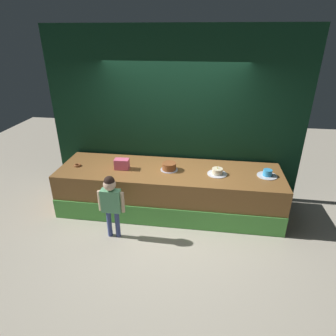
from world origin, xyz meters
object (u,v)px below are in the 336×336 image
Objects in this scene: donut at (77,165)px; cake_left at (169,167)px; cake_right at (267,174)px; cake_center at (217,172)px; child_figure at (111,199)px; pink_box at (122,164)px.

donut is 1.64m from cake_left.
donut is at bearing -178.68° from cake_right.
cake_left reaches higher than donut.
donut is at bearing -179.43° from cake_center.
child_figure is at bearing -43.15° from donut.
pink_box reaches higher than cake_right.
cake_left is at bearing 2.59° from donut.
pink_box is 1.64m from cake_center.
cake_center reaches higher than donut.
cake_right is (2.39, 0.90, 0.14)m from child_figure.
child_figure is 2.56m from cake_right.
cake_left is 0.82m from cake_center.
donut is 0.41× the size of cake_left.
child_figure is at bearing -151.60° from cake_center.
donut is (-0.88, 0.83, 0.12)m from child_figure.
cake_left is at bearing 50.02° from child_figure.
child_figure is 0.86m from pink_box.
cake_center reaches higher than cake_left.
donut is 3.27m from cake_right.
cake_left is at bearing -179.95° from cake_right.
pink_box is at bearing 94.34° from child_figure.
child_figure is at bearing -159.34° from cake_right.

